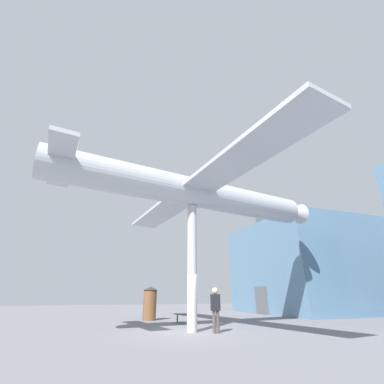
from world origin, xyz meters
name	(u,v)px	position (x,y,z in m)	size (l,w,h in m)	color
ground_plane	(192,332)	(0.00, 0.00, 0.00)	(80.00, 80.00, 0.00)	slate
glass_pavilion_left	(309,268)	(-9.18, 15.32, 4.09)	(11.70, 11.54, 8.75)	slate
support_pylon_central	(192,263)	(0.00, 0.00, 3.00)	(0.48, 0.48, 6.00)	#B7B7BC
suspended_airplane	(195,193)	(-0.04, 0.20, 6.81)	(16.68, 16.31, 2.57)	#B2B7BC
visitor_person	(215,306)	(0.68, 0.89, 1.10)	(0.28, 0.40, 1.87)	#4C4238
plaza_bench	(183,315)	(-3.94, 0.72, 0.44)	(1.82, 0.74, 0.50)	#4C4C51
info_kiosk	(150,303)	(-6.50, -0.85, 1.08)	(1.02, 1.02, 2.10)	brown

